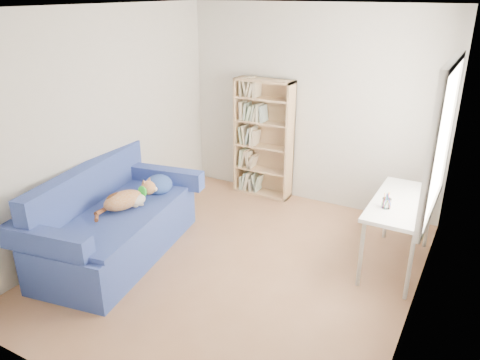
% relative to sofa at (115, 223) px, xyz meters
% --- Properties ---
extents(ground, '(4.00, 4.00, 0.00)m').
position_rel_sofa_xyz_m(ground, '(1.31, 0.40, -0.37)').
color(ground, '#956543').
rests_on(ground, ground).
extents(room_shell, '(3.54, 4.04, 2.62)m').
position_rel_sofa_xyz_m(room_shell, '(1.41, 0.43, 1.27)').
color(room_shell, silver).
rests_on(room_shell, ground).
extents(sofa, '(1.26, 2.14, 0.98)m').
position_rel_sofa_xyz_m(sofa, '(0.00, 0.00, 0.00)').
color(sofa, navy).
rests_on(sofa, ground).
extents(bookshelf, '(0.82, 0.26, 1.64)m').
position_rel_sofa_xyz_m(bookshelf, '(0.69, 2.25, 0.39)').
color(bookshelf, tan).
rests_on(bookshelf, ground).
extents(desk, '(0.56, 1.21, 0.75)m').
position_rel_sofa_xyz_m(desk, '(2.76, 1.24, 0.31)').
color(desk, white).
rests_on(desk, ground).
extents(pen_cup, '(0.09, 0.09, 0.17)m').
position_rel_sofa_xyz_m(pen_cup, '(2.65, 0.99, 0.45)').
color(pen_cup, white).
rests_on(pen_cup, desk).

